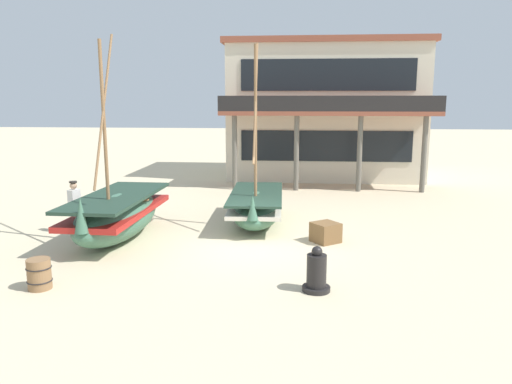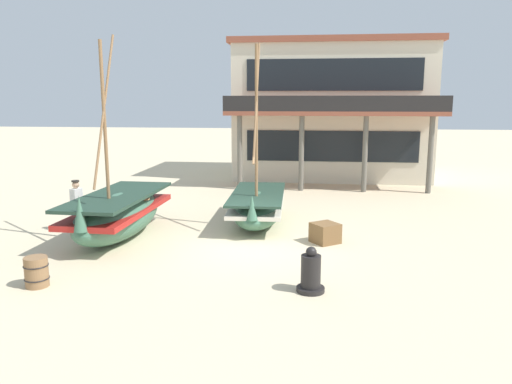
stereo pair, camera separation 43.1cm
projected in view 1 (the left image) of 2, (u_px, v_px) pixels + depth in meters
The scene contains 8 objects.
ground_plane at pixel (253, 245), 14.41m from camera, with size 120.00×120.00×0.00m, color beige.
fishing_boat_near_left at pixel (117, 215), 14.95m from camera, with size 1.99×5.02×6.10m.
fishing_boat_centre_large at pixel (256, 206), 16.79m from camera, with size 1.89×4.61×6.10m.
fisherman_by_hull at pixel (75, 208), 15.56m from camera, with size 0.32×0.41×1.68m.
capstan_winch at pixel (316, 273), 10.87m from camera, with size 0.63×0.63×1.04m.
wooden_barrel at pixel (39, 274), 11.00m from camera, with size 0.56×0.56×0.70m.
cargo_crate at pixel (326, 232), 14.65m from camera, with size 0.71×0.71×0.59m, color brown.
harbor_building_main at pixel (324, 110), 27.35m from camera, with size 10.58×8.84×7.29m.
Camera 1 is at (1.31, -13.81, 4.20)m, focal length 34.31 mm.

